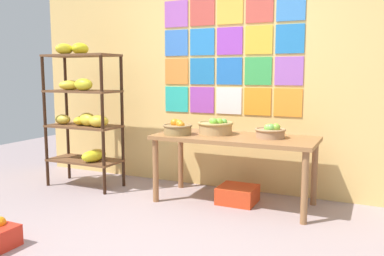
{
  "coord_description": "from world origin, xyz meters",
  "views": [
    {
      "loc": [
        1.58,
        -2.51,
        1.31
      ],
      "look_at": [
        0.0,
        0.87,
        0.81
      ],
      "focal_mm": 37.56,
      "sensor_mm": 36.0,
      "label": 1
    }
  ],
  "objects_px": {
    "banana_shelf_unit": "(83,109)",
    "fruit_basket_right": "(271,132)",
    "produce_crate_under_table": "(238,195)",
    "fruit_basket_centre": "(178,128)",
    "display_table": "(234,144)",
    "fruit_basket_back_right": "(216,127)"
  },
  "relations": [
    {
      "from": "banana_shelf_unit",
      "to": "fruit_basket_right",
      "type": "bearing_deg",
      "value": 5.0
    },
    {
      "from": "fruit_basket_right",
      "to": "produce_crate_under_table",
      "type": "bearing_deg",
      "value": -177.52
    },
    {
      "from": "display_table",
      "to": "fruit_basket_right",
      "type": "xyz_separation_m",
      "value": [
        0.35,
        0.04,
        0.14
      ]
    },
    {
      "from": "banana_shelf_unit",
      "to": "display_table",
      "type": "height_order",
      "value": "banana_shelf_unit"
    },
    {
      "from": "banana_shelf_unit",
      "to": "produce_crate_under_table",
      "type": "bearing_deg",
      "value": 5.45
    },
    {
      "from": "produce_crate_under_table",
      "to": "fruit_basket_right",
      "type": "bearing_deg",
      "value": 2.48
    },
    {
      "from": "fruit_basket_right",
      "to": "produce_crate_under_table",
      "type": "distance_m",
      "value": 0.74
    },
    {
      "from": "fruit_basket_back_right",
      "to": "fruit_basket_centre",
      "type": "relative_size",
      "value": 1.22
    },
    {
      "from": "banana_shelf_unit",
      "to": "fruit_basket_centre",
      "type": "distance_m",
      "value": 1.22
    },
    {
      "from": "fruit_basket_back_right",
      "to": "fruit_basket_right",
      "type": "relative_size",
      "value": 1.23
    },
    {
      "from": "fruit_basket_centre",
      "to": "produce_crate_under_table",
      "type": "relative_size",
      "value": 0.8
    },
    {
      "from": "display_table",
      "to": "produce_crate_under_table",
      "type": "relative_size",
      "value": 4.3
    },
    {
      "from": "display_table",
      "to": "produce_crate_under_table",
      "type": "distance_m",
      "value": 0.53
    },
    {
      "from": "display_table",
      "to": "fruit_basket_back_right",
      "type": "relative_size",
      "value": 4.38
    },
    {
      "from": "display_table",
      "to": "banana_shelf_unit",
      "type": "bearing_deg",
      "value": -175.44
    },
    {
      "from": "banana_shelf_unit",
      "to": "produce_crate_under_table",
      "type": "relative_size",
      "value": 4.43
    },
    {
      "from": "display_table",
      "to": "produce_crate_under_table",
      "type": "height_order",
      "value": "display_table"
    },
    {
      "from": "display_table",
      "to": "fruit_basket_right",
      "type": "bearing_deg",
      "value": 7.2
    },
    {
      "from": "banana_shelf_unit",
      "to": "fruit_basket_centre",
      "type": "relative_size",
      "value": 5.51
    },
    {
      "from": "banana_shelf_unit",
      "to": "fruit_basket_right",
      "type": "height_order",
      "value": "banana_shelf_unit"
    },
    {
      "from": "fruit_basket_right",
      "to": "produce_crate_under_table",
      "type": "relative_size",
      "value": 0.8
    },
    {
      "from": "fruit_basket_right",
      "to": "fruit_basket_centre",
      "type": "xyz_separation_m",
      "value": [
        -0.92,
        -0.18,
        0.01
      ]
    }
  ]
}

